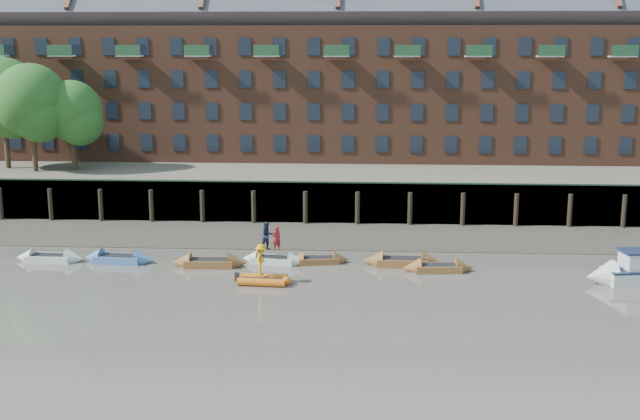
# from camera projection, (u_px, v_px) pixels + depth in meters

# --- Properties ---
(ground) EXTENTS (220.00, 220.00, 0.00)m
(ground) POSITION_uv_depth(u_px,v_px,m) (312.00, 321.00, 40.37)
(ground) COLOR #605B53
(ground) RESTS_ON ground
(foreshore) EXTENTS (110.00, 8.00, 0.50)m
(foreshore) POSITION_uv_depth(u_px,v_px,m) (329.00, 236.00, 57.96)
(foreshore) COLOR #3D382F
(foreshore) RESTS_ON ground
(mud_band) EXTENTS (110.00, 1.60, 0.10)m
(mud_band) POSITION_uv_depth(u_px,v_px,m) (327.00, 248.00, 54.64)
(mud_band) COLOR #4C4336
(mud_band) RESTS_ON ground
(river_wall) EXTENTS (110.00, 1.23, 3.30)m
(river_wall) POSITION_uv_depth(u_px,v_px,m) (332.00, 203.00, 61.91)
(river_wall) COLOR #2D2A26
(river_wall) RESTS_ON ground
(bank_terrace) EXTENTS (110.00, 28.00, 3.20)m
(bank_terrace) POSITION_uv_depth(u_px,v_px,m) (338.00, 174.00, 75.22)
(bank_terrace) COLOR #5E594D
(bank_terrace) RESTS_ON ground
(apartment_terrace) EXTENTS (80.60, 15.56, 20.98)m
(apartment_terrace) POSITION_uv_depth(u_px,v_px,m) (339.00, 53.00, 73.89)
(apartment_terrace) COLOR brown
(apartment_terrace) RESTS_ON bank_terrace
(tree_cluster) EXTENTS (11.76, 7.74, 9.40)m
(tree_cluster) POSITION_uv_depth(u_px,v_px,m) (28.00, 101.00, 66.70)
(tree_cluster) COLOR #3A281C
(tree_cluster) RESTS_ON bank_terrace
(rowboat_0) EXTENTS (4.48, 1.41, 1.29)m
(rowboat_0) POSITION_uv_depth(u_px,v_px,m) (50.00, 258.00, 51.26)
(rowboat_0) COLOR silver
(rowboat_0) RESTS_ON ground
(rowboat_1) EXTENTS (4.75, 1.77, 1.35)m
(rowboat_1) POSITION_uv_depth(u_px,v_px,m) (119.00, 259.00, 51.05)
(rowboat_1) COLOR #4572B0
(rowboat_1) RESTS_ON ground
(rowboat_2) EXTENTS (4.76, 1.57, 1.37)m
(rowboat_2) POSITION_uv_depth(u_px,v_px,m) (209.00, 263.00, 50.11)
(rowboat_2) COLOR brown
(rowboat_2) RESTS_ON ground
(rowboat_3) EXTENTS (4.32, 1.94, 1.21)m
(rowboat_3) POSITION_uv_depth(u_px,v_px,m) (274.00, 260.00, 50.85)
(rowboat_3) COLOR silver
(rowboat_3) RESTS_ON ground
(rowboat_4) EXTENTS (4.11, 1.88, 1.15)m
(rowboat_4) POSITION_uv_depth(u_px,v_px,m) (318.00, 260.00, 50.84)
(rowboat_4) COLOR brown
(rowboat_4) RESTS_ON ground
(rowboat_5) EXTENTS (4.98, 1.56, 1.44)m
(rowboat_5) POSITION_uv_depth(u_px,v_px,m) (402.00, 262.00, 50.30)
(rowboat_5) COLOR brown
(rowboat_5) RESTS_ON ground
(rowboat_6) EXTENTS (4.45, 1.60, 1.27)m
(rowboat_6) POSITION_uv_depth(u_px,v_px,m) (438.00, 268.00, 49.02)
(rowboat_6) COLOR brown
(rowboat_6) RESTS_ON ground
(rib_tender) EXTENTS (3.09, 1.63, 0.53)m
(rib_tender) POSITION_uv_depth(u_px,v_px,m) (265.00, 280.00, 46.51)
(rib_tender) COLOR orange
(rib_tender) RESTS_ON ground
(motor_launch) EXTENTS (6.26, 2.94, 2.48)m
(motor_launch) POSITION_uv_depth(u_px,v_px,m) (629.00, 272.00, 46.63)
(motor_launch) COLOR silver
(motor_launch) RESTS_ON ground
(person_rower_a) EXTENTS (0.70, 0.64, 1.60)m
(person_rower_a) POSITION_uv_depth(u_px,v_px,m) (276.00, 238.00, 50.63)
(person_rower_a) COLOR maroon
(person_rower_a) RESTS_ON rowboat_3
(person_rower_b) EXTENTS (1.13, 1.06, 1.84)m
(person_rower_b) POSITION_uv_depth(u_px,v_px,m) (267.00, 236.00, 50.74)
(person_rower_b) COLOR #19233F
(person_rower_b) RESTS_ON rowboat_3
(person_rib_crew) EXTENTS (0.74, 1.23, 1.85)m
(person_rib_crew) POSITION_uv_depth(u_px,v_px,m) (261.00, 260.00, 46.38)
(person_rib_crew) COLOR orange
(person_rib_crew) RESTS_ON rib_tender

